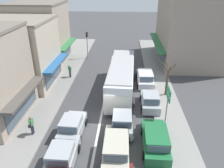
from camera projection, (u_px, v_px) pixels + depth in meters
The scene contains 20 objects.
ground_plane at pixel (100, 120), 19.41m from camera, with size 140.00×140.00×0.00m, color #3F3F42.
lane_centre_line at pixel (105, 98), 23.00m from camera, with size 0.20×28.00×0.01m, color silver.
sidewalk_left at pixel (48, 87), 25.16m from camera, with size 5.20×44.00×0.14m, color gray.
kerb_right at pixel (161, 91), 24.42m from camera, with size 2.80×44.00×0.12m, color gray.
shopfront_mid_block at pixel (17, 53), 24.73m from camera, with size 8.94×7.19×7.54m.
shopfront_far_end at pixel (41, 33), 31.38m from camera, with size 7.68×7.74×8.53m.
building_right_far at pixel (191, 27), 31.67m from camera, with size 9.52×12.59×9.92m.
city_bus at pixel (121, 76), 23.55m from camera, with size 3.02×10.94×3.23m.
wagon_queue_far_back at pixel (116, 147), 15.25m from camera, with size 1.96×4.51×1.58m.
sedan_adjacent_lane_lead at pixel (61, 158), 14.49m from camera, with size 1.92×4.21×1.47m.
hatchback_behind_bus_near at pixel (72, 126), 17.48m from camera, with size 1.96×3.78×1.54m.
hatchback_behind_bus_mid at pixel (122, 122), 18.05m from camera, with size 1.85×3.72×1.54m.
parked_wagon_kerb_front at pixel (155, 140), 15.98m from camera, with size 1.98×4.52×1.58m.
parked_hatchback_kerb_second at pixel (150, 101), 21.13m from camera, with size 1.84×3.71×1.54m.
parked_wagon_kerb_third at pixel (145, 78), 25.89m from camera, with size 2.01×4.53×1.58m.
traffic_light_downstreet at pixel (87, 41), 32.91m from camera, with size 0.33×0.24×4.20m.
directional_road_sign at pixel (168, 97), 17.67m from camera, with size 0.10×1.40×3.60m.
street_tree_right at pixel (167, 81), 22.78m from camera, with size 1.49×1.59×3.80m.
pedestrian_with_handbag_near at pixel (31, 124), 17.12m from camera, with size 0.28×0.66×1.63m.
pedestrian_browsing_midblock at pixel (70, 70), 27.22m from camera, with size 0.45×0.41×1.63m.
Camera 1 is at (2.05, -15.95, 11.40)m, focal length 35.00 mm.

